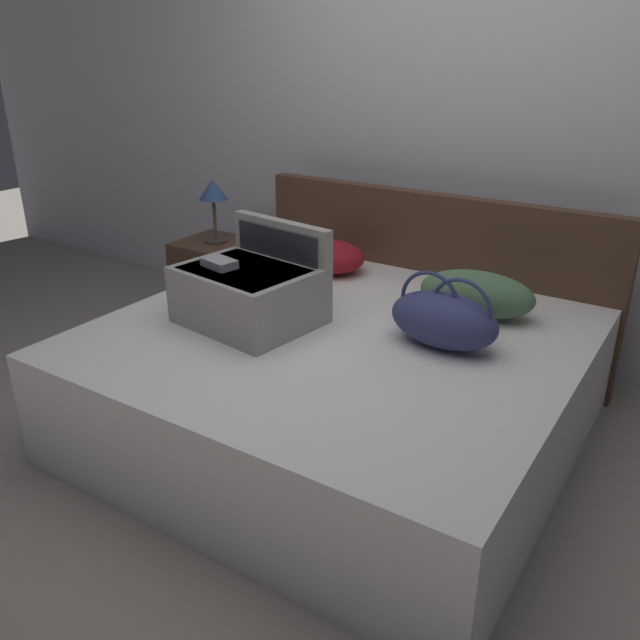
{
  "coord_description": "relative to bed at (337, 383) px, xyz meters",
  "views": [
    {
      "loc": [
        1.3,
        -1.74,
        1.62
      ],
      "look_at": [
        0.0,
        0.27,
        0.6
      ],
      "focal_mm": 36.64,
      "sensor_mm": 36.0,
      "label": 1
    }
  ],
  "objects": [
    {
      "name": "bed",
      "position": [
        0.0,
        0.0,
        0.0
      ],
      "size": [
        1.92,
        1.8,
        0.5
      ],
      "primitive_type": "cube",
      "color": "silver",
      "rests_on": "ground"
    },
    {
      "name": "pillow_center_head",
      "position": [
        -0.45,
        0.63,
        0.33
      ],
      "size": [
        0.44,
        0.35,
        0.17
      ],
      "primitive_type": "ellipsoid",
      "rotation": [
        0.0,
        0.0,
        0.1
      ],
      "color": "maroon",
      "rests_on": "bed"
    },
    {
      "name": "duffel_bag",
      "position": [
        0.42,
        0.11,
        0.36
      ],
      "size": [
        0.47,
        0.29,
        0.3
      ],
      "rotation": [
        0.0,
        0.0,
        -0.07
      ],
      "color": "navy",
      "rests_on": "bed"
    },
    {
      "name": "table_lamp",
      "position": [
        -1.24,
        0.65,
        0.56
      ],
      "size": [
        0.17,
        0.17,
        0.37
      ],
      "color": "#3F3833",
      "rests_on": "nightstand"
    },
    {
      "name": "back_wall",
      "position": [
        0.0,
        1.25,
        1.05
      ],
      "size": [
        8.0,
        0.1,
        2.6
      ],
      "primitive_type": "cube",
      "color": "silver",
      "rests_on": "ground"
    },
    {
      "name": "headboard",
      "position": [
        0.0,
        0.94,
        0.21
      ],
      "size": [
        1.96,
        0.08,
        0.91
      ],
      "primitive_type": "cube",
      "color": "#4C3323",
      "rests_on": "ground"
    },
    {
      "name": "nightstand",
      "position": [
        -1.24,
        0.65,
        0.02
      ],
      "size": [
        0.44,
        0.4,
        0.53
      ],
      "primitive_type": "cube",
      "color": "#4C3323",
      "rests_on": "ground"
    },
    {
      "name": "pillow_near_headboard",
      "position": [
        0.42,
        0.48,
        0.35
      ],
      "size": [
        0.53,
        0.31,
        0.2
      ],
      "primitive_type": "ellipsoid",
      "rotation": [
        0.0,
        0.0,
        0.12
      ],
      "color": "#4C724C",
      "rests_on": "bed"
    },
    {
      "name": "ground_plane",
      "position": [
        0.0,
        -0.4,
        -0.25
      ],
      "size": [
        12.0,
        12.0,
        0.0
      ],
      "primitive_type": "plane",
      "color": "gray"
    },
    {
      "name": "hard_case_large",
      "position": [
        -0.37,
        -0.11,
        0.4
      ],
      "size": [
        0.6,
        0.53,
        0.41
      ],
      "rotation": [
        0.0,
        0.0,
        -0.14
      ],
      "color": "gray",
      "rests_on": "bed"
    }
  ]
}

